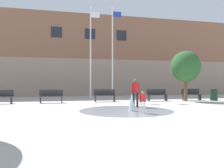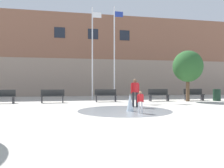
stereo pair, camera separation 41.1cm
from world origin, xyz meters
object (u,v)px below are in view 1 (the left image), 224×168
park_bench_left_of_flagpoles (51,96)px  park_bench_far_right (191,94)px  adult_watching (135,91)px  street_tree_near_building (186,67)px  park_bench_under_left_flagpole (105,95)px  flagpole_left (91,50)px  park_bench_far_left (0,96)px  trash_can (214,95)px  flagpole_right (113,50)px  park_bench_center (157,95)px  child_running (143,100)px

park_bench_left_of_flagpoles → park_bench_far_right: same height
adult_watching → street_tree_near_building: bearing=-88.3°
park_bench_under_left_flagpole → flagpole_left: (-0.74, 2.09, 3.57)m
adult_watching → flagpole_left: (-1.75, 6.06, 3.11)m
park_bench_left_of_flagpoles → street_tree_near_building: size_ratio=0.42×
adult_watching → park_bench_far_left: bearing=34.0°
park_bench_under_left_flagpole → trash_can: size_ratio=1.78×
park_bench_under_left_flagpole → adult_watching: (1.01, -3.98, 0.45)m
park_bench_far_right → flagpole_right: (-5.93, 2.20, 3.65)m
flagpole_left → street_tree_near_building: (6.84, -2.90, -1.44)m
park_bench_left_of_flagpoles → adult_watching: bearing=-38.5°
park_bench_under_left_flagpole → park_bench_far_left: bearing=-179.3°
flagpole_right → street_tree_near_building: bearing=-30.1°
adult_watching → trash_can: size_ratio=1.77×
adult_watching → street_tree_near_building: (5.09, 3.16, 1.68)m
park_bench_far_left → park_bench_left_of_flagpoles: 3.24m
flagpole_right → trash_can: (7.43, -2.93, -3.68)m
park_bench_left_of_flagpoles → park_bench_center: same height
adult_watching → child_running: bearing=138.0°
park_bench_center → adult_watching: bearing=-128.7°
park_bench_far_left → park_bench_far_right: bearing=-0.1°
flagpole_left → child_running: bearing=-81.8°
park_bench_far_right → trash_can: (1.50, -0.74, -0.03)m
park_bench_far_left → child_running: bearing=-40.4°
adult_watching → child_running: 2.58m
park_bench_center → flagpole_left: bearing=154.7°
park_bench_left_of_flagpoles → park_bench_far_right: size_ratio=1.00×
adult_watching → trash_can: adult_watching is taller
park_bench_under_left_flagpole → street_tree_near_building: (6.10, -0.81, 2.13)m
child_running → street_tree_near_building: (5.62, 5.67, 2.03)m
child_running → park_bench_far_left: bearing=-54.9°
park_bench_left_of_flagpoles → park_bench_far_right: bearing=0.4°
park_bench_center → street_tree_near_building: 3.03m
child_running → flagpole_right: 9.30m
park_bench_center → flagpole_right: flagpole_right is taller
street_tree_near_building → adult_watching: bearing=-148.2°
park_bench_under_left_flagpole → child_running: child_running is taller
park_bench_center → flagpole_right: size_ratio=0.21×
park_bench_under_left_flagpole → street_tree_near_building: street_tree_near_building is taller
park_bench_far_left → child_running: 9.85m
child_running → park_bench_under_left_flagpole: bearing=-100.1°
flagpole_left → flagpole_right: flagpole_right is taller
park_bench_left_of_flagpoles → child_running: bearing=-56.0°
park_bench_under_left_flagpole → park_bench_center: size_ratio=1.00×
street_tree_near_building → park_bench_left_of_flagpoles: bearing=176.3°
park_bench_center → park_bench_far_right: same height
park_bench_center → park_bench_far_right: (2.98, 0.07, 0.00)m
park_bench_left_of_flagpoles → park_bench_center: (7.82, -0.00, 0.00)m
flagpole_left → flagpole_right: 1.84m
park_bench_left_of_flagpoles → flagpole_right: size_ratio=0.21×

